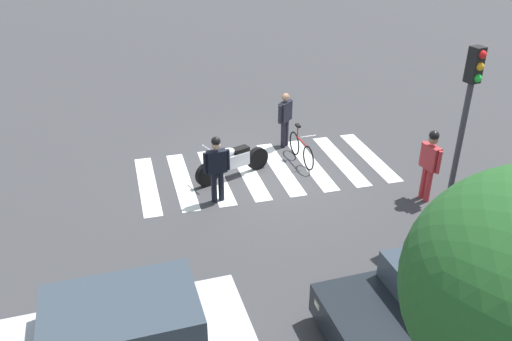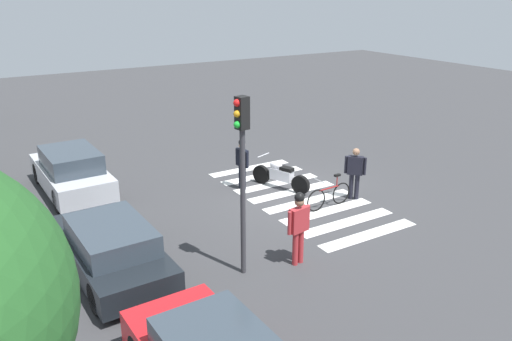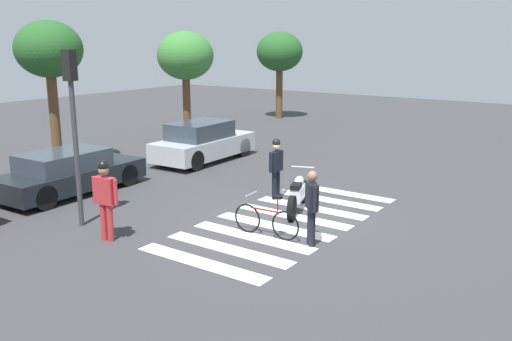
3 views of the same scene
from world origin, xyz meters
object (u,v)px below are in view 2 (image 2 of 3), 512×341
object	(u,v)px
police_motorcycle	(281,176)
traffic_light_pole	(242,159)
officer_on_foot	(355,170)
car_black_suv	(111,248)
car_silver_sedan	(71,172)
pedestrian_bystander	(299,223)
leaning_bicycle	(329,196)
officer_by_motorcycle	(242,161)

from	to	relation	value
police_motorcycle	traffic_light_pole	size ratio (longest dim) A/B	0.51
officer_on_foot	traffic_light_pole	bearing A→B (deg)	111.53
police_motorcycle	car_black_suv	size ratio (longest dim) A/B	0.49
officer_on_foot	car_silver_sedan	size ratio (longest dim) A/B	0.39
police_motorcycle	officer_on_foot	world-z (taller)	officer_on_foot
officer_on_foot	pedestrian_bystander	xyz separation A→B (m)	(-2.36, 3.85, 0.13)
police_motorcycle	car_silver_sedan	size ratio (longest dim) A/B	0.50
leaning_bicycle	officer_by_motorcycle	xyz separation A→B (m)	(2.68, 1.47, 0.60)
leaning_bicycle	traffic_light_pole	distance (m)	5.13
leaning_bicycle	officer_on_foot	bearing A→B (deg)	-83.38
car_black_suv	officer_on_foot	bearing A→B (deg)	-86.91
pedestrian_bystander	car_silver_sedan	xyz separation A→B (m)	(7.49, 3.56, -0.37)
officer_on_foot	car_silver_sedan	distance (m)	9.02
police_motorcycle	car_silver_sedan	world-z (taller)	car_silver_sedan
leaning_bicycle	pedestrian_bystander	size ratio (longest dim) A/B	0.92
leaning_bicycle	officer_on_foot	world-z (taller)	officer_on_foot
car_black_suv	officer_by_motorcycle	bearing A→B (deg)	-60.25
pedestrian_bystander	car_black_suv	size ratio (longest dim) A/B	0.42
car_silver_sedan	police_motorcycle	bearing A→B (deg)	-118.46
police_motorcycle	officer_by_motorcycle	bearing A→B (deg)	59.42
officer_by_motorcycle	car_silver_sedan	xyz separation A→B (m)	(2.57, 4.85, -0.28)
car_black_suv	traffic_light_pole	distance (m)	3.75
officer_on_foot	traffic_light_pole	distance (m)	5.87
pedestrian_bystander	traffic_light_pole	xyz separation A→B (m)	(0.32, 1.34, 1.72)
officer_on_foot	officer_by_motorcycle	world-z (taller)	officer_by_motorcycle
officer_on_foot	car_black_suv	bearing A→B (deg)	93.09
car_black_suv	traffic_light_pole	size ratio (longest dim) A/B	1.05
pedestrian_bystander	traffic_light_pole	distance (m)	2.20
car_black_suv	leaning_bicycle	bearing A→B (deg)	-87.49
officer_on_foot	traffic_light_pole	size ratio (longest dim) A/B	0.40
pedestrian_bystander	car_black_suv	bearing A→B (deg)	63.65
leaning_bicycle	pedestrian_bystander	world-z (taller)	pedestrian_bystander
officer_by_motorcycle	car_silver_sedan	world-z (taller)	officer_by_motorcycle
officer_by_motorcycle	pedestrian_bystander	bearing A→B (deg)	165.37
officer_by_motorcycle	car_silver_sedan	size ratio (longest dim) A/B	0.40
police_motorcycle	traffic_light_pole	distance (m)	5.91
leaning_bicycle	car_black_suv	bearing A→B (deg)	92.51
officer_on_foot	officer_by_motorcycle	bearing A→B (deg)	45.09
leaning_bicycle	car_silver_sedan	size ratio (longest dim) A/B	0.40
traffic_light_pole	leaning_bicycle	bearing A→B (deg)	-64.89
police_motorcycle	car_black_suv	distance (m)	6.71
leaning_bicycle	traffic_light_pole	bearing A→B (deg)	115.11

